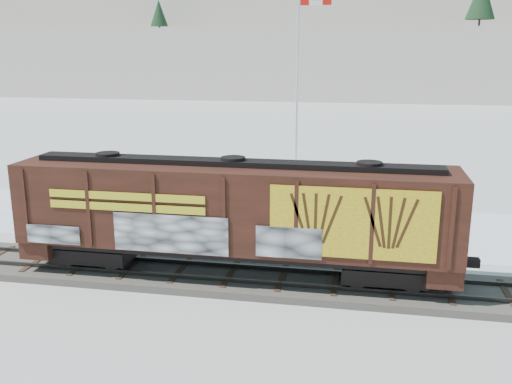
% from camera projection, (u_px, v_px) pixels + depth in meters
% --- Properties ---
extents(ground, '(500.00, 500.00, 0.00)m').
position_uv_depth(ground, '(282.00, 285.00, 21.49)').
color(ground, white).
rests_on(ground, ground).
extents(rail_track, '(50.00, 3.40, 0.43)m').
position_uv_depth(rail_track, '(282.00, 281.00, 21.46)').
color(rail_track, '#59544C').
rests_on(rail_track, ground).
extents(parking_strip, '(40.00, 8.00, 0.03)m').
position_uv_depth(parking_strip, '(303.00, 225.00, 28.64)').
color(parking_strip, white).
rests_on(parking_strip, ground).
extents(hillside, '(360.00, 110.00, 93.00)m').
position_uv_depth(hillside, '(357.00, 26.00, 151.19)').
color(hillside, white).
rests_on(hillside, ground).
extents(hopper_railcar, '(16.22, 3.06, 4.30)m').
position_uv_depth(hopper_railcar, '(234.00, 210.00, 21.13)').
color(hopper_railcar, black).
rests_on(hopper_railcar, rail_track).
extents(flagpole, '(2.30, 0.90, 12.21)m').
position_uv_depth(flagpole, '(298.00, 120.00, 33.61)').
color(flagpole, silver).
rests_on(flagpole, ground).
extents(car_silver, '(4.58, 2.92, 1.45)m').
position_uv_depth(car_silver, '(155.00, 205.00, 29.58)').
color(car_silver, '#B0B2B8').
rests_on(car_silver, parking_strip).
extents(car_white, '(4.40, 1.54, 1.45)m').
position_uv_depth(car_white, '(346.00, 208.00, 29.01)').
color(car_white, silver).
rests_on(car_white, parking_strip).
extents(car_dark, '(5.35, 2.78, 1.48)m').
position_uv_depth(car_dark, '(371.00, 210.00, 28.59)').
color(car_dark, black).
rests_on(car_dark, parking_strip).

